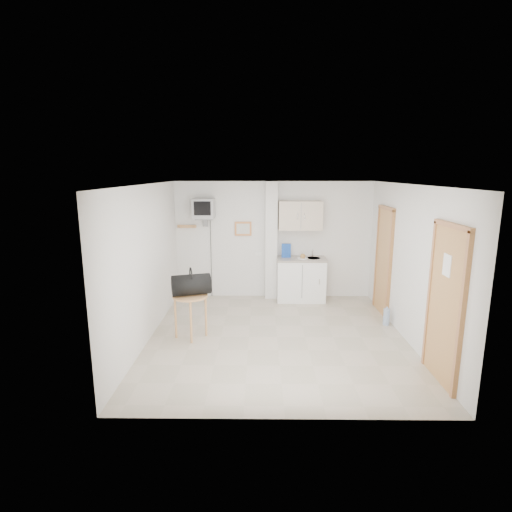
{
  "coord_description": "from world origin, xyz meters",
  "views": [
    {
      "loc": [
        -0.28,
        -6.21,
        2.69
      ],
      "look_at": [
        -0.36,
        0.6,
        1.25
      ],
      "focal_mm": 28.0,
      "sensor_mm": 36.0,
      "label": 1
    }
  ],
  "objects_px": {
    "crt_television": "(204,209)",
    "water_bottle": "(386,317)",
    "round_table": "(190,302)",
    "duffel_bag": "(191,284)"
  },
  "relations": [
    {
      "from": "round_table",
      "to": "water_bottle",
      "type": "bearing_deg",
      "value": 9.5
    },
    {
      "from": "crt_television",
      "to": "water_bottle",
      "type": "height_order",
      "value": "crt_television"
    },
    {
      "from": "crt_television",
      "to": "round_table",
      "type": "bearing_deg",
      "value": -89.27
    },
    {
      "from": "round_table",
      "to": "duffel_bag",
      "type": "relative_size",
      "value": 1.05
    },
    {
      "from": "crt_television",
      "to": "round_table",
      "type": "height_order",
      "value": "crt_television"
    },
    {
      "from": "round_table",
      "to": "duffel_bag",
      "type": "distance_m",
      "value": 0.29
    },
    {
      "from": "duffel_bag",
      "to": "water_bottle",
      "type": "bearing_deg",
      "value": -8.65
    },
    {
      "from": "crt_television",
      "to": "round_table",
      "type": "relative_size",
      "value": 2.97
    },
    {
      "from": "duffel_bag",
      "to": "water_bottle",
      "type": "relative_size",
      "value": 2.05
    },
    {
      "from": "crt_television",
      "to": "water_bottle",
      "type": "relative_size",
      "value": 6.39
    }
  ]
}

